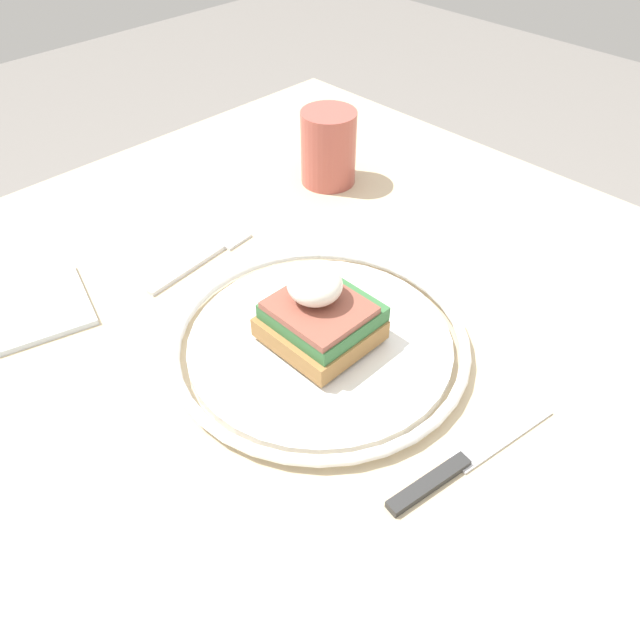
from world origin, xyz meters
TOP-DOWN VIEW (x-y plane):
  - ground_plane at (0.00, 0.00)m, footprint 6.00×6.00m
  - dining_table at (0.00, 0.00)m, footprint 0.92×0.85m
  - plate at (0.01, -0.02)m, footprint 0.27×0.27m
  - sandwich at (0.01, -0.02)m, footprint 0.09×0.09m
  - fork at (-0.18, -0.01)m, footprint 0.03×0.14m
  - knife at (0.17, -0.03)m, footprint 0.04×0.17m
  - cup at (-0.20, 0.20)m, footprint 0.07×0.07m
  - napkin at (-0.23, -0.18)m, footprint 0.13×0.13m

SIDE VIEW (x-z plane):
  - ground_plane at x=0.00m, z-range 0.00..0.00m
  - dining_table at x=0.00m, z-range 0.25..0.97m
  - fork at x=-0.18m, z-range 0.72..0.73m
  - knife at x=0.17m, z-range 0.72..0.73m
  - napkin at x=-0.23m, z-range 0.72..0.73m
  - plate at x=0.01m, z-range 0.72..0.74m
  - sandwich at x=0.01m, z-range 0.73..0.80m
  - cup at x=-0.20m, z-range 0.72..0.82m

